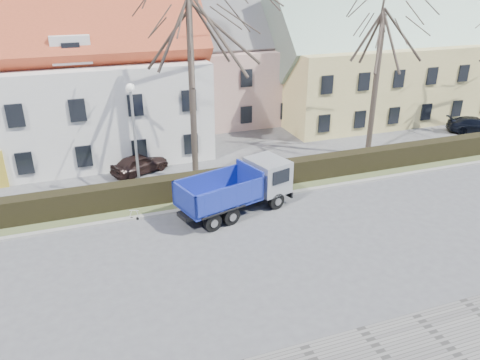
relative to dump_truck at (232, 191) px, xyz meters
name	(u,v)px	position (x,y,z in m)	size (l,w,h in m)	color
ground	(286,243)	(1.39, -3.56, -1.25)	(120.00, 120.00, 0.00)	#4D4D50
curb_far	(250,199)	(1.39, 1.04, -1.19)	(80.00, 0.30, 0.12)	gray
grass_strip	(240,188)	(1.39, 2.64, -1.20)	(80.00, 3.00, 0.10)	#48542F
hedge	(241,179)	(1.39, 2.44, -0.60)	(60.00, 0.90, 1.30)	black
building_pink	(229,70)	(5.39, 16.44, 2.75)	(10.80, 8.80, 8.00)	tan
building_yellow	(376,64)	(17.39, 13.44, 3.00)	(18.80, 10.80, 8.50)	#D8C676
tree_1	(191,72)	(-0.61, 4.94, 5.08)	(9.20, 9.20, 12.65)	#382E26
tree_2	(377,72)	(11.39, 4.94, 4.25)	(8.00, 8.00, 11.00)	#382E26
dump_truck	(232,191)	(0.00, 0.00, 0.00)	(6.23, 2.31, 2.49)	navy
streetlight	(135,142)	(-4.13, 3.44, 1.92)	(0.49, 0.49, 6.34)	#949596
cart_frame	(130,214)	(-4.98, 1.01, -0.94)	(0.67, 0.38, 0.61)	silver
parked_car_a	(140,164)	(-3.62, 6.86, -0.64)	(1.43, 3.54, 1.21)	black
parked_car_b	(475,125)	(21.76, 6.17, -0.66)	(1.65, 4.05, 1.18)	black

